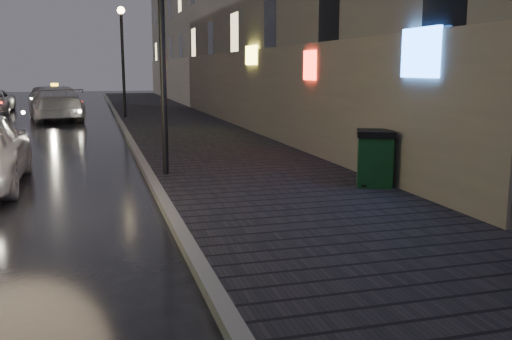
% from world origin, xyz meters
% --- Properties ---
extents(ground, '(120.00, 120.00, 0.00)m').
position_xyz_m(ground, '(0.00, 0.00, 0.00)').
color(ground, black).
rests_on(ground, ground).
extents(sidewalk, '(4.60, 58.00, 0.15)m').
position_xyz_m(sidewalk, '(3.90, 21.00, 0.07)').
color(sidewalk, black).
rests_on(sidewalk, ground).
extents(curb, '(0.20, 58.00, 0.15)m').
position_xyz_m(curb, '(1.50, 21.00, 0.07)').
color(curb, slate).
rests_on(curb, ground).
extents(lamp_near, '(0.36, 0.36, 5.28)m').
position_xyz_m(lamp_near, '(1.85, 6.00, 3.49)').
color(lamp_near, black).
rests_on(lamp_near, sidewalk).
extents(lamp_far, '(0.36, 0.36, 5.28)m').
position_xyz_m(lamp_far, '(1.85, 22.00, 3.49)').
color(lamp_far, black).
rests_on(lamp_far, sidewalk).
extents(trash_bin, '(0.98, 0.98, 1.14)m').
position_xyz_m(trash_bin, '(5.80, 3.52, 0.73)').
color(trash_bin, '#0E3317').
rests_on(trash_bin, sidewalk).
extents(taxi_mid, '(3.10, 6.01, 1.67)m').
position_xyz_m(taxi_mid, '(-1.41, 22.87, 0.83)').
color(taxi_mid, silver).
rests_on(taxi_mid, ground).
extents(car_far, '(1.78, 4.15, 1.39)m').
position_xyz_m(car_far, '(-2.85, 34.89, 0.70)').
color(car_far, gray).
rests_on(car_far, ground).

